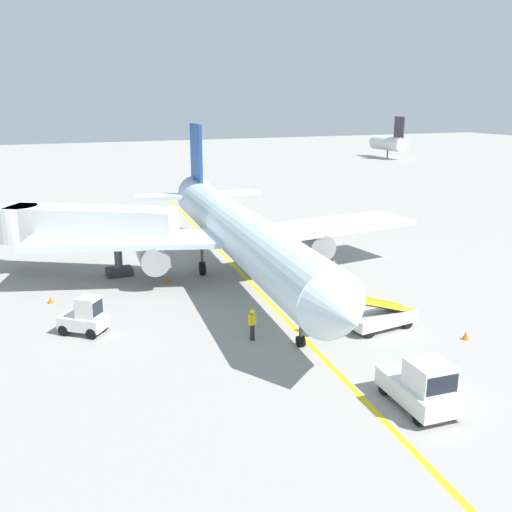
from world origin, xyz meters
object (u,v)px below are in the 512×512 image
object	(u,v)px
airliner	(237,230)
safety_cone_nose_left	(168,280)
belt_loader_forward_hold	(380,316)
safety_cone_nose_right	(288,257)
ground_crew_marshaller	(252,324)
safety_cone_wingtip_left	(51,300)
belt_loader_aft_hold	(325,274)
jet_bridge	(74,225)
safety_cone_wingtip_right	(466,335)
pushback_tug	(422,386)
baggage_tug_near_wing	(85,317)

from	to	relation	value
airliner	safety_cone_nose_left	size ratio (longest dim) A/B	80.33
belt_loader_forward_hold	safety_cone_nose_right	world-z (taller)	belt_loader_forward_hold
belt_loader_forward_hold	safety_cone_nose_right	size ratio (longest dim) A/B	11.62
airliner	ground_crew_marshaller	size ratio (longest dim) A/B	20.79
safety_cone_nose_right	safety_cone_wingtip_left	distance (m)	18.02
belt_loader_aft_hold	safety_cone_nose_right	distance (m)	6.56
jet_bridge	ground_crew_marshaller	world-z (taller)	jet_bridge
belt_loader_forward_hold	ground_crew_marshaller	xyz separation A→B (m)	(-6.94, 1.36, 0.13)
airliner	safety_cone_nose_right	bearing A→B (deg)	26.98
belt_loader_forward_hold	safety_cone_wingtip_left	bearing A→B (deg)	145.36
safety_cone_nose_right	jet_bridge	bearing A→B (deg)	169.95
belt_loader_aft_hold	safety_cone_wingtip_right	size ratio (longest dim) A/B	11.40
jet_bridge	pushback_tug	distance (m)	27.09
jet_bridge	belt_loader_forward_hold	xyz separation A→B (m)	(14.15, -17.11, -2.77)
baggage_tug_near_wing	belt_loader_aft_hold	size ratio (longest dim) A/B	0.54
safety_cone_nose_left	safety_cone_wingtip_right	bearing A→B (deg)	-51.67
pushback_tug	safety_cone_wingtip_left	world-z (taller)	pushback_tug
airliner	ground_crew_marshaller	bearing A→B (deg)	-106.69
jet_bridge	belt_loader_forward_hold	distance (m)	22.38
safety_cone_wingtip_right	belt_loader_forward_hold	bearing A→B (deg)	139.43
airliner	pushback_tug	distance (m)	19.35
airliner	safety_cone_wingtip_right	xyz separation A→B (m)	(7.25, -14.56, -3.20)
belt_loader_forward_hold	ground_crew_marshaller	bearing A→B (deg)	168.93
baggage_tug_near_wing	belt_loader_aft_hold	distance (m)	16.02
pushback_tug	ground_crew_marshaller	world-z (taller)	pushback_tug
safety_cone_nose_left	safety_cone_wingtip_right	size ratio (longest dim) A/B	1.00
pushback_tug	belt_loader_forward_hold	xyz separation A→B (m)	(3.20, 7.53, -0.22)
airliner	safety_cone_wingtip_left	size ratio (longest dim) A/B	80.33
safety_cone_wingtip_left	baggage_tug_near_wing	bearing A→B (deg)	-75.64
baggage_tug_near_wing	belt_loader_aft_hold	bearing A→B (deg)	8.15
jet_bridge	safety_cone_wingtip_right	distance (m)	26.82
airliner	pushback_tug	bearing A→B (deg)	-88.04
jet_bridge	pushback_tug	bearing A→B (deg)	-66.03
jet_bridge	safety_cone_wingtip_left	bearing A→B (deg)	-110.49
baggage_tug_near_wing	safety_cone_wingtip_right	world-z (taller)	baggage_tug_near_wing
safety_cone_wingtip_right	ground_crew_marshaller	bearing A→B (deg)	157.59
pushback_tug	safety_cone_wingtip_right	xyz separation A→B (m)	(6.59, 4.62, -0.77)
pushback_tug	safety_cone_nose_left	distance (m)	20.65
ground_crew_marshaller	safety_cone_wingtip_left	distance (m)	13.68
safety_cone_wingtip_left	safety_cone_nose_left	bearing A→B (deg)	8.07
belt_loader_forward_hold	ground_crew_marshaller	size ratio (longest dim) A/B	3.01
pushback_tug	baggage_tug_near_wing	distance (m)	17.54
pushback_tug	baggage_tug_near_wing	size ratio (longest dim) A/B	1.38
safety_cone_nose_left	safety_cone_nose_right	world-z (taller)	same
pushback_tug	safety_cone_nose_left	size ratio (longest dim) A/B	8.44
baggage_tug_near_wing	ground_crew_marshaller	distance (m)	8.97
belt_loader_forward_hold	safety_cone_wingtip_left	xyz separation A→B (m)	(-16.33, 11.29, -0.56)
belt_loader_forward_hold	safety_cone_nose_left	distance (m)	15.12
belt_loader_aft_hold	safety_cone_nose_left	size ratio (longest dim) A/B	11.40
safety_cone_wingtip_left	airliner	bearing A→B (deg)	1.73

